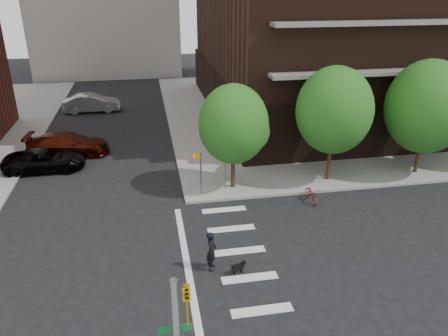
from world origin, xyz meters
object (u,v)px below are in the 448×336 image
parked_car_black (45,160)px  scooter (312,194)px  parked_car_maroon (68,144)px  dog_walker (212,251)px  parked_car_silver (92,103)px

parked_car_black → scooter: size_ratio=3.04×
parked_car_black → scooter: 17.23m
parked_car_black → parked_car_maroon: 2.79m
parked_car_maroon → dog_walker: bearing=-147.6°
scooter → dog_walker: 8.34m
parked_car_black → dog_walker: bearing=-145.3°
parked_car_black → parked_car_silver: 13.71m
parked_car_silver → dog_walker: size_ratio=2.85×
parked_car_maroon → parked_car_silver: 11.06m
parked_car_silver → parked_car_maroon: bearing=175.4°
parked_car_maroon → dog_walker: (7.96, -15.04, 0.09)m
scooter → dog_walker: bearing=-142.5°
parked_car_silver → parked_car_black: bearing=171.3°
parked_car_silver → scooter: bearing=-147.8°
parked_car_maroon → parked_car_silver: parked_car_silver is taller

